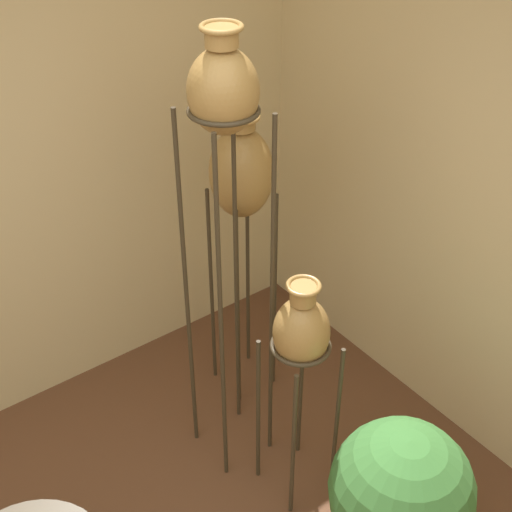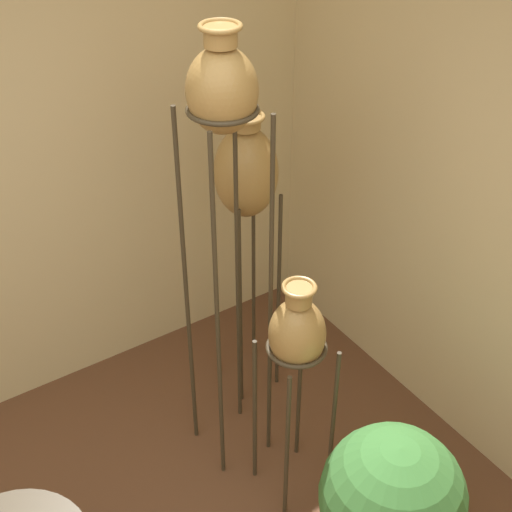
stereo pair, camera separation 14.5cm
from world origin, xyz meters
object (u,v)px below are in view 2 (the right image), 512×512
object	(u,v)px
vase_stand_short	(297,338)
vase_stand_tall	(223,113)
vase_stand_medium	(246,177)
potted_plant	(391,504)

from	to	relation	value
vase_stand_short	vase_stand_tall	bearing A→B (deg)	106.16
vase_stand_medium	vase_stand_tall	bearing A→B (deg)	-133.20
vase_stand_short	potted_plant	bearing A→B (deg)	-82.02
vase_stand_medium	vase_stand_short	distance (m)	0.83
vase_stand_medium	potted_plant	bearing A→B (deg)	-95.84
vase_stand_medium	potted_plant	distance (m)	1.57
vase_stand_short	potted_plant	xyz separation A→B (m)	(0.08, -0.57, -0.52)
vase_stand_tall	potted_plant	size ratio (longest dim) A/B	2.86
vase_stand_tall	potted_plant	distance (m)	1.71
vase_stand_tall	potted_plant	xyz separation A→B (m)	(0.19, -0.94, -1.42)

